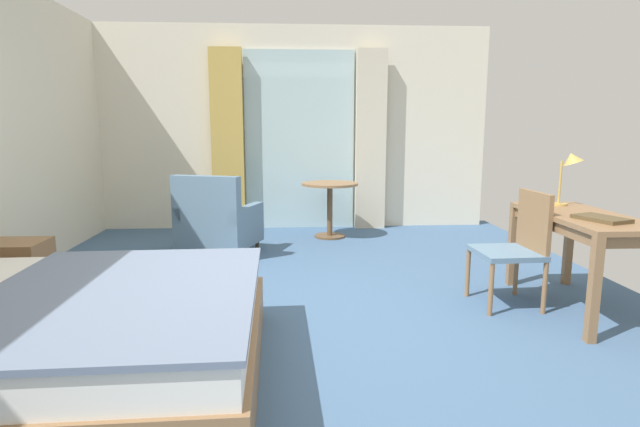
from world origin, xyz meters
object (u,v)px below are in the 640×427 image
desk_chair (517,243)px  armchair_by_window (217,223)px  round_cafe_table (330,197)px  desk_lamp (570,165)px  closed_book (601,219)px  bed (43,335)px  nightstand (14,272)px  writing_desk (583,227)px

desk_chair → armchair_by_window: (-2.53, 1.74, -0.15)m
round_cafe_table → desk_lamp: bearing=-51.7°
closed_book → bed: bearing=171.2°
desk_chair → desk_lamp: size_ratio=1.91×
bed → closed_book: (3.46, 0.65, 0.48)m
bed → nightstand: (-0.84, 1.32, -0.02)m
closed_book → writing_desk: bearing=63.3°
nightstand → armchair_by_window: bearing=46.5°
desk_lamp → armchair_by_window: 3.46m
desk_lamp → nightstand: bearing=-180.0°
armchair_by_window → closed_book: bearing=-36.0°
bed → desk_lamp: size_ratio=4.88×
bed → nightstand: bed is taller
closed_book → round_cafe_table: (-1.64, 2.92, -0.23)m
desk_lamp → round_cafe_table: size_ratio=0.66×
desk_chair → closed_book: (0.40, -0.38, 0.25)m
bed → armchair_by_window: (0.53, 2.77, 0.07)m
writing_desk → armchair_by_window: 3.51m
nightstand → desk_lamp: desk_lamp is taller
round_cafe_table → armchair_by_window: bearing=-148.3°
desk_lamp → closed_book: size_ratio=1.40×
desk_lamp → desk_chair: bearing=-151.4°
bed → armchair_by_window: bed is taller
desk_chair → round_cafe_table: desk_chair is taller
desk_chair → armchair_by_window: bearing=145.5°
writing_desk → desk_lamp: (0.10, 0.42, 0.43)m
bed → nightstand: 1.57m
desk_chair → desk_lamp: 0.84m
bed → desk_lamp: (3.60, 1.33, 0.80)m
nightstand → desk_lamp: bearing=0.0°
writing_desk → desk_lamp: 0.60m
nightstand → round_cafe_table: 3.50m
armchair_by_window → round_cafe_table: 1.53m
bed → round_cafe_table: 4.02m
writing_desk → round_cafe_table: 3.14m
bed → nightstand: bearing=122.5°
writing_desk → round_cafe_table: writing_desk is taller
desk_lamp → closed_book: 0.76m
writing_desk → closed_book: bearing=-97.2°
desk_chair → armchair_by_window: 3.07m
closed_book → armchair_by_window: 3.64m
armchair_by_window → desk_lamp: bearing=-25.3°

